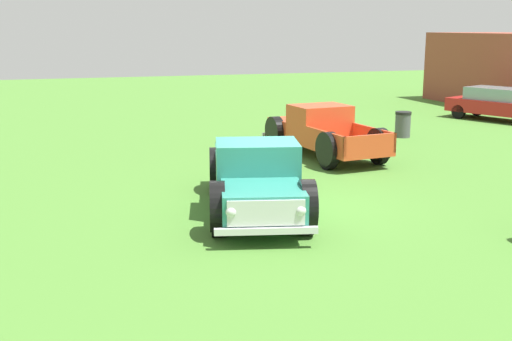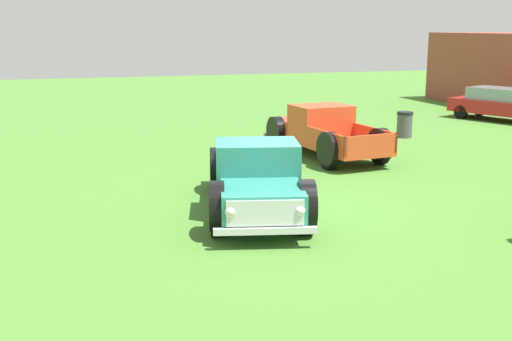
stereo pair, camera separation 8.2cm
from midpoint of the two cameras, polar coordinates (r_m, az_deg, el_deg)
name	(u,v)px [view 1 (the left image)]	position (r m, az deg, el deg)	size (l,w,h in m)	color
ground_plane	(277,209)	(14.40, 1.73, -3.45)	(80.00, 80.00, 0.00)	#477A2D
pickup_truck_foreground	(257,180)	(13.79, -0.06, -0.90)	(5.53, 3.08, 1.60)	#2D8475
pickup_truck_behind_right	(319,131)	(20.53, 5.48, 3.54)	(5.37, 2.52, 1.59)	#D14723
sedan_distant_a	(498,103)	(29.85, 20.66, 5.62)	(4.58, 3.25, 1.42)	#B21E1E
trash_can	(403,124)	(24.27, 12.85, 4.03)	(0.59, 0.59, 0.95)	#4C4C51
brick_pavilion	(502,69)	(35.95, 21.02, 8.42)	(7.91, 4.31, 3.69)	brown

